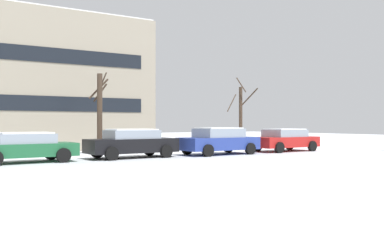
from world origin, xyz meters
TOP-DOWN VIEW (x-y plane):
  - parked_car_green at (4.59, 8.75)m, footprint 4.34×2.25m
  - parked_car_black at (9.62, 8.73)m, footprint 4.59×2.13m
  - parked_car_blue at (14.65, 8.38)m, footprint 4.56×2.32m
  - parked_car_red at (19.68, 8.49)m, footprint 4.45×2.24m
  - tree_far_mid at (9.00, 11.69)m, footprint 1.10×0.84m
  - tree_far_right at (19.63, 12.76)m, footprint 2.00×1.71m
  - building_far_right at (8.69, 19.96)m, footprint 10.96×9.66m

SIDE VIEW (x-z plane):
  - parked_car_green at x=4.59m, z-range 0.03..1.36m
  - parked_car_red at x=19.68m, z-range 0.02..1.42m
  - parked_car_black at x=9.62m, z-range 0.02..1.46m
  - parked_car_blue at x=14.65m, z-range 0.02..1.51m
  - tree_far_right at x=19.63m, z-range -0.14..4.75m
  - tree_far_mid at x=9.00m, z-range 0.08..4.61m
  - building_far_right at x=8.69m, z-range 0.00..8.79m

